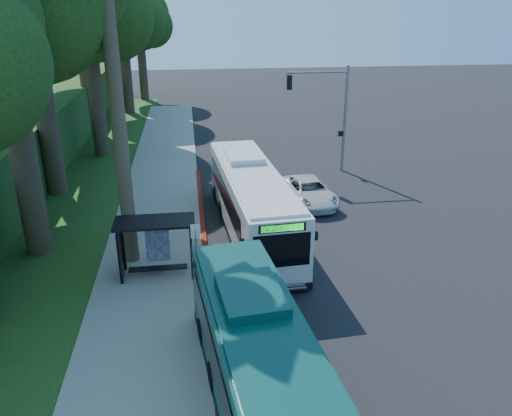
{
  "coord_description": "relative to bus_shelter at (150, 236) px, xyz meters",
  "views": [
    {
      "loc": [
        -5.43,
        -21.62,
        10.54
      ],
      "look_at": [
        -2.35,
        1.0,
        1.23
      ],
      "focal_mm": 35.0,
      "sensor_mm": 36.0,
      "label": 1
    }
  ],
  "objects": [
    {
      "name": "ground",
      "position": [
        7.26,
        2.86,
        -1.81
      ],
      "size": [
        140.0,
        140.0,
        0.0
      ],
      "primitive_type": "plane",
      "color": "black",
      "rests_on": "ground"
    },
    {
      "name": "sidewalk",
      "position": [
        -0.04,
        2.86,
        -1.75
      ],
      "size": [
        4.5,
        70.0,
        0.12
      ],
      "primitive_type": "cube",
      "color": "gray",
      "rests_on": "ground"
    },
    {
      "name": "red_curb",
      "position": [
        2.26,
        -1.14,
        -1.74
      ],
      "size": [
        0.25,
        30.0,
        0.13
      ],
      "primitive_type": "cube",
      "color": "maroon",
      "rests_on": "ground"
    },
    {
      "name": "grass_verge",
      "position": [
        -5.74,
        7.86,
        -1.78
      ],
      "size": [
        8.0,
        70.0,
        0.06
      ],
      "primitive_type": "cube",
      "color": "#234719",
      "rests_on": "ground"
    },
    {
      "name": "bus_shelter",
      "position": [
        0.0,
        0.0,
        0.0
      ],
      "size": [
        3.2,
        1.51,
        2.55
      ],
      "color": "black",
      "rests_on": "ground"
    },
    {
      "name": "stop_sign_pole",
      "position": [
        1.86,
        -2.14,
        0.28
      ],
      "size": [
        0.35,
        0.06,
        3.17
      ],
      "color": "gray",
      "rests_on": "ground"
    },
    {
      "name": "traffic_signal_pole",
      "position": [
        11.04,
        12.86,
        2.62
      ],
      "size": [
        4.1,
        0.3,
        7.0
      ],
      "color": "gray",
      "rests_on": "ground"
    },
    {
      "name": "tree_2",
      "position": [
        -4.64,
        18.84,
        8.67
      ],
      "size": [
        8.82,
        8.4,
        15.12
      ],
      "color": "#382B1E",
      "rests_on": "ground"
    },
    {
      "name": "tree_4",
      "position": [
        -4.14,
        34.84,
        7.92
      ],
      "size": [
        8.4,
        8.0,
        14.14
      ],
      "color": "#382B1E",
      "rests_on": "ground"
    },
    {
      "name": "tree_5",
      "position": [
        -3.16,
        42.84,
        7.16
      ],
      "size": [
        7.35,
        7.0,
        12.86
      ],
      "color": "#382B1E",
      "rests_on": "ground"
    },
    {
      "name": "white_bus",
      "position": [
        4.65,
        3.72,
        -0.07
      ],
      "size": [
        3.33,
        12.05,
        3.55
      ],
      "rotation": [
        0.0,
        0.0,
        0.07
      ],
      "color": "silver",
      "rests_on": "ground"
    },
    {
      "name": "teal_bus",
      "position": [
        3.44,
        -8.86,
        -0.17
      ],
      "size": [
        3.55,
        11.42,
        3.35
      ],
      "rotation": [
        0.0,
        0.0,
        0.1
      ],
      "color": "#0B3E38",
      "rests_on": "ground"
    },
    {
      "name": "pickup",
      "position": [
        8.43,
        7.24,
        -1.13
      ],
      "size": [
        2.8,
        5.13,
        1.36
      ],
      "primitive_type": "imported",
      "rotation": [
        0.0,
        0.0,
        0.11
      ],
      "color": "silver",
      "rests_on": "ground"
    }
  ]
}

